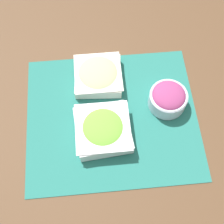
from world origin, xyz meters
TOP-DOWN VIEW (x-y plane):
  - ground_plane at (0.00, 0.00)m, footprint 3.00×3.00m
  - placemat at (0.00, 0.00)m, footprint 0.50×0.44m
  - cucumber_bowl at (0.03, -0.13)m, footprint 0.15×0.15m
  - onion_bowl at (-0.17, -0.03)m, footprint 0.11×0.11m
  - lettuce_bowl at (0.03, 0.05)m, footprint 0.16×0.16m

SIDE VIEW (x-z plane):
  - ground_plane at x=0.00m, z-range 0.00..0.00m
  - placemat at x=0.00m, z-range 0.00..0.00m
  - cucumber_bowl at x=0.03m, z-range 0.00..0.05m
  - lettuce_bowl at x=0.03m, z-range 0.00..0.06m
  - onion_bowl at x=-0.17m, z-range 0.01..0.07m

